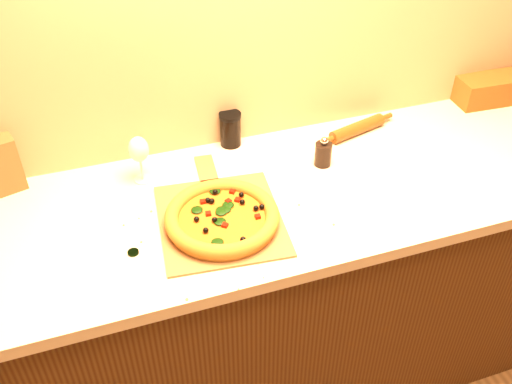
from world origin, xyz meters
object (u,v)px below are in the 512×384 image
object	(u,v)px
pepper_grinder	(323,153)
rolling_pin	(357,128)
pizza_peel	(220,216)
pizza	(222,218)
dark_jar	(230,129)
wine_glass	(139,150)

from	to	relation	value
pepper_grinder	rolling_pin	world-z (taller)	pepper_grinder
pizza_peel	pizza	bearing A→B (deg)	-86.69
rolling_pin	dark_jar	xyz separation A→B (m)	(-0.44, 0.08, 0.04)
pepper_grinder	dark_jar	distance (m)	0.33
rolling_pin	pizza_peel	bearing A→B (deg)	-154.56
pizza_peel	dark_jar	distance (m)	0.39
pizza	dark_jar	world-z (taller)	dark_jar
rolling_pin	pepper_grinder	bearing A→B (deg)	-145.62
pizza	wine_glass	bearing A→B (deg)	121.46
rolling_pin	wine_glass	distance (m)	0.76
rolling_pin	wine_glass	size ratio (longest dim) A/B	2.02
pizza_peel	rolling_pin	world-z (taller)	rolling_pin
pizza	rolling_pin	bearing A→B (deg)	28.17
rolling_pin	dark_jar	size ratio (longest dim) A/B	2.65
pizza	dark_jar	size ratio (longest dim) A/B	2.72
pepper_grinder	wine_glass	size ratio (longest dim) A/B	0.66
wine_glass	pizza_peel	bearing A→B (deg)	-54.85
rolling_pin	wine_glass	xyz separation A→B (m)	(-0.76, -0.02, 0.09)
dark_jar	pizza	bearing A→B (deg)	-110.17
rolling_pin	dark_jar	bearing A→B (deg)	169.57
wine_glass	dark_jar	size ratio (longest dim) A/B	1.31
pizza	pizza_peel	bearing A→B (deg)	87.55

